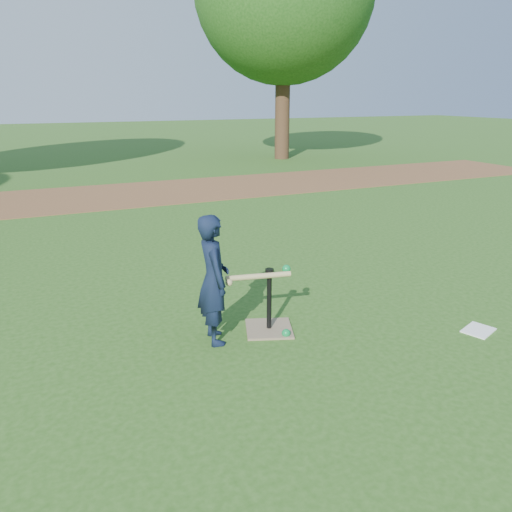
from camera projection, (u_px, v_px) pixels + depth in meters
name	position (u px, v px, depth m)	size (l,w,h in m)	color
ground	(245.00, 341.00, 4.53)	(80.00, 80.00, 0.00)	#285116
dirt_strip	(113.00, 195.00, 11.03)	(24.00, 3.00, 0.01)	brown
child	(213.00, 280.00, 4.37)	(0.43, 0.28, 1.17)	black
wiffle_ball_ground	(286.00, 333.00, 4.59)	(0.08, 0.08, 0.08)	#0C863B
clipboard	(478.00, 330.00, 4.72)	(0.30, 0.23, 0.01)	white
batting_tee	(269.00, 319.00, 4.71)	(0.55, 0.55, 0.61)	#887156
swing_action	(261.00, 275.00, 4.52)	(0.67, 0.17, 0.09)	tan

